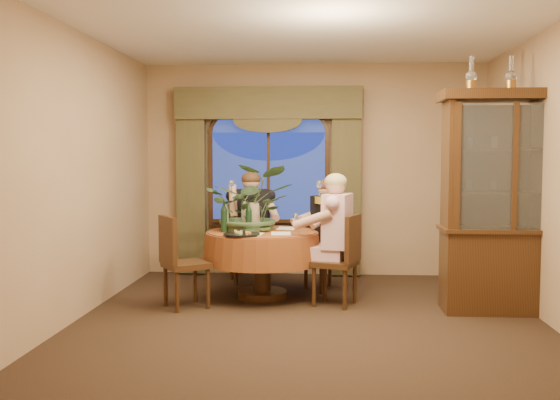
# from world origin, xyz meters

# --- Properties ---
(floor) EXTENTS (5.00, 5.00, 0.00)m
(floor) POSITION_xyz_m (0.00, 0.00, 0.00)
(floor) COLOR black
(floor) RESTS_ON ground
(wall_back) EXTENTS (4.50, 0.00, 4.50)m
(wall_back) POSITION_xyz_m (0.00, 2.50, 1.40)
(wall_back) COLOR #9F7A53
(wall_back) RESTS_ON ground
(wall_right) EXTENTS (0.00, 5.00, 5.00)m
(wall_right) POSITION_xyz_m (2.25, 0.00, 1.40)
(wall_right) COLOR #9F7A53
(wall_right) RESTS_ON ground
(ceiling) EXTENTS (5.00, 5.00, 0.00)m
(ceiling) POSITION_xyz_m (0.00, 0.00, 2.80)
(ceiling) COLOR white
(ceiling) RESTS_ON wall_back
(window) EXTENTS (1.62, 0.10, 1.32)m
(window) POSITION_xyz_m (-0.60, 2.43, 1.30)
(window) COLOR navy
(window) RESTS_ON wall_back
(arched_transom) EXTENTS (1.60, 0.06, 0.44)m
(arched_transom) POSITION_xyz_m (-0.60, 2.43, 2.08)
(arched_transom) COLOR navy
(arched_transom) RESTS_ON wall_back
(drapery_left) EXTENTS (0.38, 0.14, 2.32)m
(drapery_left) POSITION_xyz_m (-1.63, 2.38, 1.18)
(drapery_left) COLOR #433D23
(drapery_left) RESTS_ON floor
(drapery_right) EXTENTS (0.38, 0.14, 2.32)m
(drapery_right) POSITION_xyz_m (0.43, 2.38, 1.18)
(drapery_right) COLOR #433D23
(drapery_right) RESTS_ON floor
(swag_valance) EXTENTS (2.45, 0.16, 0.42)m
(swag_valance) POSITION_xyz_m (-0.60, 2.35, 2.28)
(swag_valance) COLOR #433D23
(swag_valance) RESTS_ON wall_back
(dining_table) EXTENTS (1.51, 1.51, 0.75)m
(dining_table) POSITION_xyz_m (-0.55, 1.04, 0.38)
(dining_table) COLOR maroon
(dining_table) RESTS_ON floor
(china_cabinet) EXTENTS (1.38, 0.55, 2.24)m
(china_cabinet) POSITION_xyz_m (1.99, 0.57, 1.12)
(china_cabinet) COLOR #331E11
(china_cabinet) RESTS_ON floor
(oil_lamp_left) EXTENTS (0.11, 0.11, 0.34)m
(oil_lamp_left) POSITION_xyz_m (1.60, 0.57, 2.41)
(oil_lamp_left) COLOR #A5722D
(oil_lamp_left) RESTS_ON china_cabinet
(oil_lamp_center) EXTENTS (0.11, 0.11, 0.34)m
(oil_lamp_center) POSITION_xyz_m (1.99, 0.57, 2.41)
(oil_lamp_center) COLOR #A5722D
(oil_lamp_center) RESTS_ON china_cabinet
(oil_lamp_right) EXTENTS (0.11, 0.11, 0.34)m
(oil_lamp_right) POSITION_xyz_m (2.38, 0.57, 2.41)
(oil_lamp_right) COLOR #A5722D
(oil_lamp_right) RESTS_ON china_cabinet
(chair_right) EXTENTS (0.54, 0.54, 0.96)m
(chair_right) POSITION_xyz_m (0.25, 0.75, 0.48)
(chair_right) COLOR black
(chair_right) RESTS_ON floor
(chair_back_right) EXTENTS (0.58, 0.58, 0.96)m
(chair_back_right) POSITION_xyz_m (0.16, 1.50, 0.48)
(chair_back_right) COLOR black
(chair_back_right) RESTS_ON floor
(chair_back) EXTENTS (0.53, 0.53, 0.96)m
(chair_back) POSITION_xyz_m (-0.83, 1.94, 0.48)
(chair_back) COLOR black
(chair_back) RESTS_ON floor
(chair_front_left) EXTENTS (0.58, 0.58, 0.96)m
(chair_front_left) POSITION_xyz_m (-1.30, 0.53, 0.48)
(chair_front_left) COLOR black
(chair_front_left) RESTS_ON floor
(person_pink) EXTENTS (0.57, 0.60, 1.41)m
(person_pink) POSITION_xyz_m (0.28, 0.83, 0.70)
(person_pink) COLOR beige
(person_pink) RESTS_ON floor
(person_back) EXTENTS (0.60, 0.57, 1.40)m
(person_back) POSITION_xyz_m (-0.77, 1.86, 0.70)
(person_back) COLOR black
(person_back) RESTS_ON floor
(person_scarf) EXTENTS (0.63, 0.64, 1.32)m
(person_scarf) POSITION_xyz_m (0.19, 1.56, 0.66)
(person_scarf) COLOR black
(person_scarf) RESTS_ON floor
(stoneware_vase) EXTENTS (0.16, 0.16, 0.31)m
(stoneware_vase) POSITION_xyz_m (-0.65, 1.13, 0.90)
(stoneware_vase) COLOR tan
(stoneware_vase) RESTS_ON dining_table
(centerpiece_plant) EXTENTS (0.98, 1.09, 0.85)m
(centerpiece_plant) POSITION_xyz_m (-0.68, 1.18, 1.37)
(centerpiece_plant) COLOR #385533
(centerpiece_plant) RESTS_ON dining_table
(olive_bowl) EXTENTS (0.17, 0.17, 0.05)m
(olive_bowl) POSITION_xyz_m (-0.54, 0.98, 0.78)
(olive_bowl) COLOR #455A2C
(olive_bowl) RESTS_ON dining_table
(cheese_platter) EXTENTS (0.38, 0.38, 0.02)m
(cheese_platter) POSITION_xyz_m (-0.73, 0.64, 0.76)
(cheese_platter) COLOR black
(cheese_platter) RESTS_ON dining_table
(wine_bottle_0) EXTENTS (0.07, 0.07, 0.33)m
(wine_bottle_0) POSITION_xyz_m (-0.97, 1.10, 0.92)
(wine_bottle_0) COLOR tan
(wine_bottle_0) RESTS_ON dining_table
(wine_bottle_1) EXTENTS (0.07, 0.07, 0.33)m
(wine_bottle_1) POSITION_xyz_m (-0.69, 0.94, 0.92)
(wine_bottle_1) COLOR black
(wine_bottle_1) RESTS_ON dining_table
(wine_bottle_2) EXTENTS (0.07, 0.07, 0.33)m
(wine_bottle_2) POSITION_xyz_m (-0.75, 1.08, 0.92)
(wine_bottle_2) COLOR tan
(wine_bottle_2) RESTS_ON dining_table
(wine_bottle_3) EXTENTS (0.07, 0.07, 0.33)m
(wine_bottle_3) POSITION_xyz_m (-0.96, 0.93, 0.92)
(wine_bottle_3) COLOR black
(wine_bottle_3) RESTS_ON dining_table
(tasting_paper_0) EXTENTS (0.23, 0.31, 0.00)m
(tasting_paper_0) POSITION_xyz_m (-0.32, 0.82, 0.75)
(tasting_paper_0) COLOR white
(tasting_paper_0) RESTS_ON dining_table
(tasting_paper_1) EXTENTS (0.24, 0.32, 0.00)m
(tasting_paper_1) POSITION_xyz_m (-0.29, 1.30, 0.75)
(tasting_paper_1) COLOR white
(tasting_paper_1) RESTS_ON dining_table
(tasting_paper_2) EXTENTS (0.24, 0.32, 0.00)m
(tasting_paper_2) POSITION_xyz_m (-0.63, 0.72, 0.75)
(tasting_paper_2) COLOR white
(tasting_paper_2) RESTS_ON dining_table
(wine_glass_person_pink) EXTENTS (0.07, 0.07, 0.18)m
(wine_glass_person_pink) POSITION_xyz_m (-0.12, 0.93, 0.84)
(wine_glass_person_pink) COLOR silver
(wine_glass_person_pink) RESTS_ON dining_table
(wine_glass_person_back) EXTENTS (0.07, 0.07, 0.18)m
(wine_glass_person_back) POSITION_xyz_m (-0.66, 1.47, 0.84)
(wine_glass_person_back) COLOR silver
(wine_glass_person_back) RESTS_ON dining_table
(wine_glass_person_scarf) EXTENTS (0.07, 0.07, 0.18)m
(wine_glass_person_scarf) POSITION_xyz_m (-0.19, 1.29, 0.84)
(wine_glass_person_scarf) COLOR silver
(wine_glass_person_scarf) RESTS_ON dining_table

